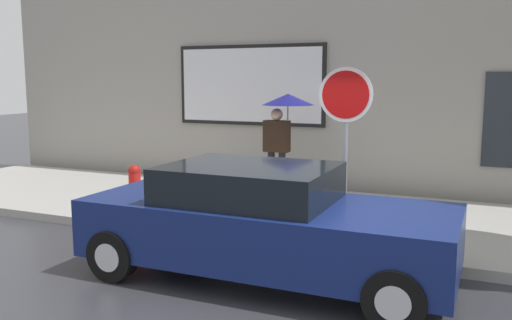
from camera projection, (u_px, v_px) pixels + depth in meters
name	position (u px, v px, depth m)	size (l,w,h in m)	color
ground_plane	(318.00, 288.00, 6.49)	(60.00, 60.00, 0.00)	#333338
sidewalk	(371.00, 222.00, 9.20)	(20.00, 4.00, 0.15)	#A3A099
building_facade	(401.00, 28.00, 10.97)	(20.00, 0.67, 7.00)	#9E998E
parked_car	(263.00, 223.00, 6.72)	(4.50, 1.88, 1.41)	navy
fire_hydrant	(135.00, 186.00, 9.94)	(0.30, 0.44, 0.77)	red
pedestrian_with_umbrella	(284.00, 115.00, 10.69)	(1.03, 1.03, 2.03)	black
stop_sign	(345.00, 120.00, 7.57)	(0.76, 0.10, 2.48)	gray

